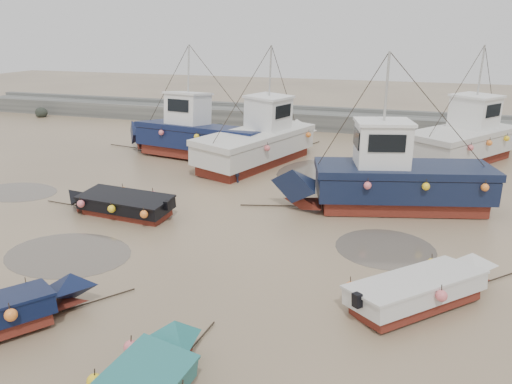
% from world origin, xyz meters
% --- Properties ---
extents(ground, '(120.00, 120.00, 0.00)m').
position_xyz_m(ground, '(0.00, 0.00, 0.00)').
color(ground, tan).
rests_on(ground, ground).
extents(seawall, '(60.00, 4.92, 1.50)m').
position_xyz_m(seawall, '(0.05, 21.99, 0.63)').
color(seawall, slate).
rests_on(seawall, ground).
extents(puddle_a, '(4.26, 4.26, 0.01)m').
position_xyz_m(puddle_a, '(-3.77, -1.88, 0.00)').
color(puddle_a, '#574F45').
rests_on(puddle_a, ground).
extents(puddle_b, '(3.35, 3.35, 0.01)m').
position_xyz_m(puddle_b, '(6.09, 1.90, 0.00)').
color(puddle_b, '#574F45').
rests_on(puddle_b, ground).
extents(puddle_c, '(3.77, 3.77, 0.01)m').
position_xyz_m(puddle_c, '(-10.26, 2.87, 0.00)').
color(puddle_c, '#574F45').
rests_on(puddle_c, ground).
extents(puddle_d, '(6.52, 6.52, 0.01)m').
position_xyz_m(puddle_d, '(3.25, 10.22, 0.00)').
color(puddle_d, '#574F45').
rests_on(puddle_d, ground).
extents(dinghy_3, '(4.73, 4.92, 1.43)m').
position_xyz_m(dinghy_3, '(7.42, -1.44, 0.54)').
color(dinghy_3, maroon).
rests_on(dinghy_3, ground).
extents(dinghy_4, '(6.12, 2.17, 1.43)m').
position_xyz_m(dinghy_4, '(-4.26, 1.89, 0.55)').
color(dinghy_4, maroon).
rests_on(dinghy_4, ground).
extents(cabin_boat_0, '(10.84, 4.21, 6.22)m').
position_xyz_m(cabin_boat_0, '(-5.52, 11.36, 1.32)').
color(cabin_boat_0, maroon).
rests_on(cabin_boat_0, ground).
extents(cabin_boat_1, '(5.27, 10.89, 6.22)m').
position_xyz_m(cabin_boat_1, '(-1.30, 11.33, 1.31)').
color(cabin_boat_1, maroon).
rests_on(cabin_boat_1, ground).
extents(cabin_boat_2, '(10.05, 4.58, 6.22)m').
position_xyz_m(cabin_boat_2, '(5.76, 5.86, 1.34)').
color(cabin_boat_2, maroon).
rests_on(cabin_boat_2, ground).
extents(cabin_boat_3, '(6.96, 9.22, 6.22)m').
position_xyz_m(cabin_boat_3, '(9.35, 15.33, 1.34)').
color(cabin_boat_3, maroon).
rests_on(cabin_boat_3, ground).
extents(person, '(0.67, 0.45, 1.79)m').
position_xyz_m(person, '(-1.46, 7.44, 0.00)').
color(person, '#1E233D').
rests_on(person, ground).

